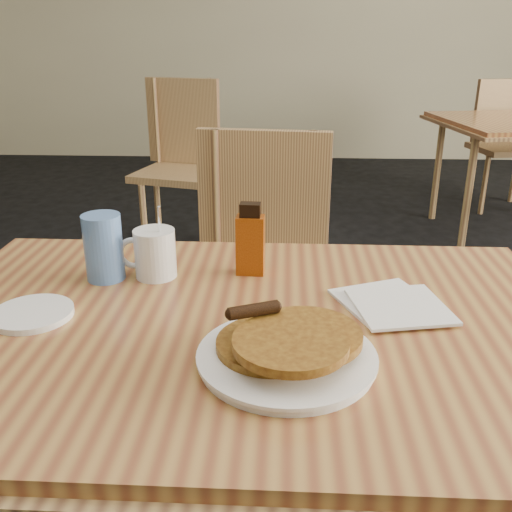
{
  "coord_description": "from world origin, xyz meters",
  "views": [
    {
      "loc": [
        -0.0,
        -0.97,
        1.25
      ],
      "look_at": [
        -0.05,
        0.03,
        0.85
      ],
      "focal_mm": 40.0,
      "sensor_mm": 36.0,
      "label": 1
    }
  ],
  "objects": [
    {
      "name": "pancake_plate",
      "position": [
        0.01,
        -0.18,
        0.77
      ],
      "size": [
        0.29,
        0.29,
        0.09
      ],
      "rotation": [
        0.0,
        0.0,
        -0.04
      ],
      "color": "white",
      "rests_on": "main_table"
    },
    {
      "name": "syrup_bottle",
      "position": [
        -0.07,
        0.19,
        0.82
      ],
      "size": [
        0.06,
        0.04,
        0.16
      ],
      "rotation": [
        0.0,
        0.0,
        -0.05
      ],
      "color": "maroon",
      "rests_on": "main_table"
    },
    {
      "name": "wall_back",
      "position": [
        0.0,
        5.0,
        1.4
      ],
      "size": [
        8.0,
        0.0,
        8.0
      ],
      "primitive_type": "plane",
      "rotation": [
        1.57,
        0.0,
        0.0
      ],
      "color": "beige",
      "rests_on": "ground"
    },
    {
      "name": "side_saucer",
      "position": [
        -0.47,
        -0.04,
        0.76
      ],
      "size": [
        0.15,
        0.15,
        0.01
      ],
      "primitive_type": "cylinder",
      "rotation": [
        0.0,
        0.0,
        -0.0
      ],
      "color": "white",
      "rests_on": "main_table"
    },
    {
      "name": "chair_main_far",
      "position": [
        -0.07,
        0.73,
        0.57
      ],
      "size": [
        0.48,
        0.48,
        0.96
      ],
      "rotation": [
        0.0,
        0.0,
        -0.11
      ],
      "color": "tan",
      "rests_on": "floor"
    },
    {
      "name": "chair_wall_extra",
      "position": [
        -0.6,
        2.32,
        0.6
      ],
      "size": [
        0.55,
        0.56,
        0.99
      ],
      "rotation": [
        0.0,
        0.0,
        -0.27
      ],
      "color": "tan",
      "rests_on": "floor"
    },
    {
      "name": "blue_tumbler",
      "position": [
        -0.38,
        0.14,
        0.82
      ],
      "size": [
        0.1,
        0.1,
        0.14
      ],
      "primitive_type": "cylinder",
      "rotation": [
        0.0,
        0.0,
        0.3
      ],
      "color": "#5683CA",
      "rests_on": "main_table"
    },
    {
      "name": "main_table",
      "position": [
        -0.07,
        -0.04,
        0.71
      ],
      "size": [
        1.29,
        0.88,
        0.75
      ],
      "rotation": [
        0.0,
        0.0,
        -0.01
      ],
      "color": "#B07E3E",
      "rests_on": "floor"
    },
    {
      "name": "chair_neighbor_far",
      "position": [
        1.61,
        3.35,
        0.55
      ],
      "size": [
        0.49,
        0.5,
        0.92
      ],
      "rotation": [
        0.0,
        0.0,
        0.21
      ],
      "color": "tan",
      "rests_on": "floor"
    },
    {
      "name": "coffee_mug",
      "position": [
        -0.28,
        0.16,
        0.8
      ],
      "size": [
        0.13,
        0.09,
        0.17
      ],
      "rotation": [
        0.0,
        0.0,
        -0.21
      ],
      "color": "white",
      "rests_on": "main_table"
    },
    {
      "name": "napkin_stack",
      "position": [
        0.21,
        0.03,
        0.76
      ],
      "size": [
        0.23,
        0.24,
        0.01
      ],
      "rotation": [
        0.0,
        0.0,
        0.4
      ],
      "color": "white",
      "rests_on": "main_table"
    }
  ]
}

